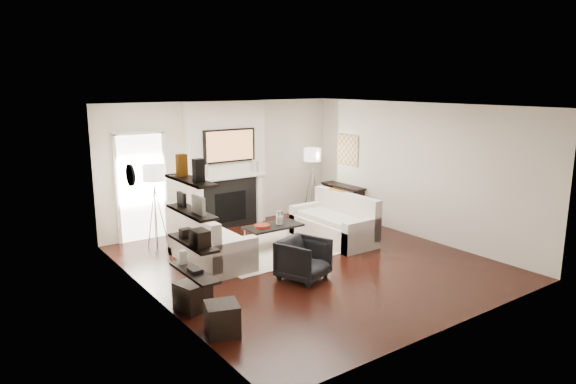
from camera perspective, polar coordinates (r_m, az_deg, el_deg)
room_envelope at (r=8.70m, az=2.30°, el=0.62°), size 6.00×6.00×6.00m
chimney_breast at (r=11.08m, az=-6.86°, el=3.01°), size 1.80×0.25×2.70m
fireplace_surround at (r=11.12m, az=-6.42°, el=-1.30°), size 1.30×0.02×1.04m
firebox at (r=11.13m, az=-6.40°, el=-1.65°), size 0.75×0.02×0.65m
mantel_pilaster_l at (r=10.77m, az=-9.69°, el=-1.68°), size 0.12×0.08×1.10m
mantel_pilaster_r at (r=11.45m, az=-3.21°, el=-0.70°), size 0.12×0.08×1.10m
mantel_shelf at (r=10.96m, az=-6.37°, el=1.71°), size 1.70×0.18×0.07m
tv_body at (r=10.88m, az=-6.51°, el=5.15°), size 1.20×0.06×0.70m
tv_screen at (r=10.85m, az=-6.43°, el=5.13°), size 1.10×0.00×0.62m
candlestick_l_tall at (r=10.68m, az=-8.99°, el=2.37°), size 0.04×0.04×0.30m
candlestick_l_short at (r=10.63m, az=-9.61°, el=2.14°), size 0.04×0.04×0.24m
candlestick_r_tall at (r=11.21m, az=-3.96°, el=2.94°), size 0.04×0.04×0.30m
candlestick_r_short at (r=11.28m, az=-3.39°, el=2.86°), size 0.04×0.04×0.24m
hallway_panel at (r=10.48m, az=-15.99°, el=0.45°), size 0.90×0.02×2.10m
door_trim_l at (r=10.32m, az=-18.46°, el=0.11°), size 0.06×0.06×2.16m
door_trim_r at (r=10.63m, az=-13.53°, el=0.74°), size 0.06×0.06×2.16m
door_trim_top at (r=10.31m, az=-16.30°, el=6.32°), size 1.02×0.06×0.06m
rug at (r=9.78m, az=-1.60°, el=-6.23°), size 2.60×2.00×0.01m
loveseat_left_base at (r=9.10m, az=-8.59°, el=-6.43°), size 0.85×1.80×0.42m
loveseat_left_back at (r=8.87m, az=-10.58°, el=-4.86°), size 0.18×1.80×0.80m
loveseat_left_arm_n at (r=8.39m, az=-6.06°, el=-7.32°), size 0.85×0.18×0.60m
loveseat_left_arm_s at (r=9.77m, az=-10.77°, el=-4.66°), size 0.85×0.18×0.60m
loveseat_left_cushion at (r=9.04m, az=-8.35°, el=-4.81°), size 0.63×1.44×0.10m
pillow_left_orange at (r=9.08m, az=-11.44°, el=-3.16°), size 0.10×0.42×0.42m
pillow_left_charcoal at (r=8.55m, az=-9.78°, el=-4.11°), size 0.10×0.40×0.40m
loveseat_right_base at (r=10.22m, az=5.02°, el=-4.27°), size 0.85×1.80×0.42m
loveseat_right_back at (r=10.35m, az=6.46°, el=-2.28°), size 0.18×1.80×0.80m
loveseat_right_arm_n at (r=9.62m, az=8.17°, el=-4.83°), size 0.85×0.18×0.60m
loveseat_right_arm_s at (r=10.80m, az=2.24°, el=-2.84°), size 0.85×0.18×0.60m
loveseat_right_cushion at (r=10.12m, az=4.83°, el=-2.90°), size 0.63×1.44×0.10m
pillow_right_orange at (r=10.52m, az=5.40°, el=-0.87°), size 0.10×0.42×0.42m
pillow_right_charcoal at (r=10.09m, az=7.63°, el=-1.55°), size 0.10×0.40×0.40m
coffee_table at (r=9.77m, az=-1.67°, el=-3.83°), size 1.10×0.55×0.04m
coffee_leg_nw at (r=9.40m, az=-3.45°, el=-5.84°), size 0.02×0.02×0.38m
coffee_leg_ne at (r=9.94m, az=1.45°, el=-4.82°), size 0.02×0.02×0.38m
coffee_leg_sw at (r=9.76m, az=-4.83°, el=-5.18°), size 0.02×0.02×0.38m
coffee_leg_se at (r=10.28m, az=-0.02°, el=-4.24°), size 0.02×0.02×0.38m
hurricane_glass at (r=9.81m, az=-0.94°, el=-2.79°), size 0.14×0.14×0.25m
hurricane_candle at (r=9.83m, az=-0.94°, el=-3.16°), size 0.11×0.11×0.17m
copper_bowl at (r=9.63m, az=-2.90°, el=-3.81°), size 0.30×0.30×0.05m
armchair at (r=8.22m, az=1.74°, el=-7.26°), size 0.87×0.85×0.71m
lamp_left_post at (r=9.93m, az=-14.45°, el=-2.76°), size 0.02×0.02×1.20m
lamp_left_shade at (r=9.76m, az=-14.71°, el=2.07°), size 0.40×0.40×0.30m
lamp_left_leg_a at (r=9.97m, az=-13.86°, el=-2.67°), size 0.25×0.02×1.23m
lamp_left_leg_b at (r=10.00m, az=-14.95°, el=-2.69°), size 0.14×0.22×1.23m
lamp_left_leg_c at (r=9.83m, az=-14.55°, el=-2.92°), size 0.14×0.22×1.23m
lamp_right_post at (r=12.02m, az=2.68°, el=0.17°), size 0.02×0.02×1.20m
lamp_right_shade at (r=11.88m, az=2.72°, el=4.18°), size 0.40×0.40×0.30m
lamp_right_leg_a at (r=12.09m, az=3.09°, el=0.23°), size 0.25×0.02×1.23m
lamp_right_leg_b at (r=12.06m, az=2.20°, el=0.21°), size 0.14×0.22×1.23m
lamp_right_leg_c at (r=11.91m, az=2.76°, el=0.06°), size 0.14×0.22×1.23m
console_top at (r=11.95m, az=6.14°, el=0.67°), size 0.35×1.20×0.04m
console_leg_n at (r=11.63m, az=7.90°, el=-1.58°), size 0.30×0.04×0.71m
console_leg_s at (r=12.43m, az=4.42°, el=-0.62°), size 0.30×0.04×0.71m
wall_art at (r=11.95m, az=6.65°, el=4.65°), size 0.03×0.70×0.70m
shelf_bottom at (r=6.73m, az=-10.41°, el=-8.80°), size 0.25×1.00×0.03m
shelf_lower at (r=6.60m, az=-10.54°, el=-5.55°), size 0.25×1.00×0.04m
shelf_upper at (r=6.50m, az=-10.68°, el=-2.19°), size 0.25×1.00×0.04m
shelf_top at (r=6.41m, az=-10.82°, el=1.28°), size 0.25×1.00×0.04m
decor_magfile_a at (r=6.17m, az=-9.92°, el=2.38°), size 0.12×0.10×0.28m
decor_magfile_b at (r=6.59m, az=-11.72°, el=2.93°), size 0.12×0.10×0.28m
decor_frame_a at (r=6.29m, az=-9.93°, el=-1.44°), size 0.04×0.30×0.22m
decor_frame_b at (r=6.72m, az=-11.74°, el=-0.81°), size 0.04×0.22×0.18m
decor_wine_rack at (r=6.38m, az=-9.75°, el=-5.04°), size 0.18×0.25×0.20m
decor_box_small at (r=6.75m, az=-11.27°, el=-4.51°), size 0.15×0.12×0.12m
decor_books at (r=6.69m, az=-10.28°, el=-8.56°), size 0.14×0.20×0.05m
decor_box_tall at (r=7.00m, az=-11.68°, el=-7.10°), size 0.10×0.10×0.18m
clock_rim at (r=8.15m, az=-17.11°, el=1.81°), size 0.04×0.34×0.34m
clock_face at (r=8.16m, az=-16.94°, el=1.83°), size 0.01×0.29×0.29m
ottoman_near at (r=7.31m, az=-10.53°, el=-11.30°), size 0.48×0.48×0.40m
ottoman_far at (r=6.62m, az=-7.32°, el=-13.79°), size 0.50×0.50×0.40m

